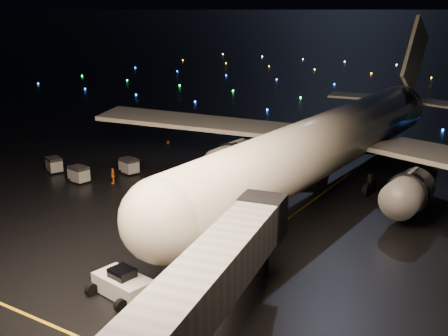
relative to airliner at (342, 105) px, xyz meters
The scene contains 13 objects.
lane_centre 15.74m from the airliner, 89.72° to the right, with size 0.25×80.00×0.02m, color gold.
airliner is the anchor object (origin of this frame).
pushback_tug 33.58m from the airliner, 96.37° to the right, with size 4.36×2.28×2.08m, color silver.
belt_loader 23.56m from the airliner, 98.04° to the right, with size 6.25×1.71×3.03m, color silver, non-canonical shape.
crew_c 27.04m from the airliner, 147.32° to the right, with size 1.07×0.44×1.82m, color orange.
safety_cone_0 15.35m from the airliner, 130.75° to the right, with size 0.41×0.41×0.47m, color orange.
safety_cone_1 15.16m from the airliner, 150.74° to the right, with size 0.49×0.49×0.56m, color orange.
safety_cone_2 17.55m from the airliner, 137.84° to the right, with size 0.49×0.49×0.55m, color orange.
safety_cone_3 29.49m from the airliner, behind, with size 0.46×0.46×0.52m, color orange.
taxiway_lights 79.50m from the airliner, 98.69° to the left, with size 164.00×92.00×0.36m, color black, non-canonical shape.
baggage_cart_0 26.12m from the airliner, 156.21° to the right, with size 2.22×1.56×1.89m, color gray.
baggage_cart_1 35.04m from the airliner, 154.97° to the right, with size 2.17×1.52×1.85m, color gray.
baggage_cart_2 30.90m from the airliner, 148.36° to the right, with size 2.23×1.56×1.90m, color gray.
Camera 1 is at (33.56, -31.11, 20.48)m, focal length 45.00 mm.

